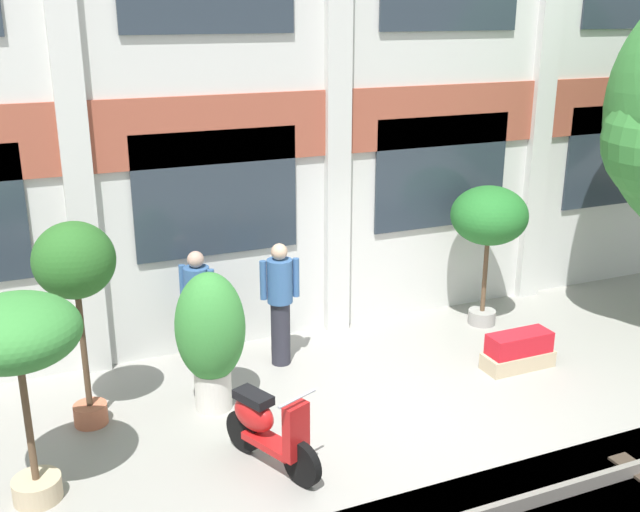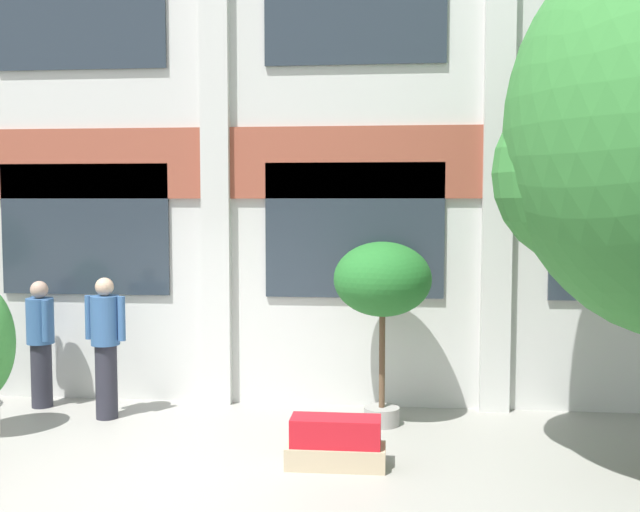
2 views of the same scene
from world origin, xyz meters
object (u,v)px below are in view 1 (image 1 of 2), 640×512
at_px(potted_plant_glazed_jar, 210,333).
at_px(potted_plant_low_pan, 17,341).
at_px(resident_watching_tracks, 198,305).
at_px(potted_plant_terracotta_small, 75,269).
at_px(scooter_second_parked, 267,428).
at_px(resident_by_doorway, 280,300).
at_px(potted_plant_tall_urn, 489,219).
at_px(potted_plant_square_trough, 518,351).

height_order(potted_plant_glazed_jar, potted_plant_low_pan, potted_plant_low_pan).
xyz_separation_m(potted_plant_glazed_jar, resident_watching_tracks, (0.15, 1.20, -0.11)).
height_order(potted_plant_terracotta_small, scooter_second_parked, potted_plant_terracotta_small).
distance_m(potted_plant_low_pan, scooter_second_parked, 2.63).
xyz_separation_m(scooter_second_parked, resident_by_doorway, (0.97, 2.19, 0.48)).
height_order(potted_plant_tall_urn, potted_plant_terracotta_small, potted_plant_terracotta_small).
relative_size(potted_plant_glazed_jar, scooter_second_parked, 1.32).
bearing_deg(resident_watching_tracks, potted_plant_tall_urn, 132.11).
bearing_deg(potted_plant_terracotta_small, potted_plant_tall_urn, 6.39).
bearing_deg(potted_plant_tall_urn, resident_watching_tracks, 175.49).
distance_m(potted_plant_low_pan, potted_plant_terracotta_small, 1.44).
bearing_deg(potted_plant_glazed_jar, potted_plant_low_pan, -152.94).
xyz_separation_m(potted_plant_square_trough, resident_watching_tracks, (-3.90, 1.78, 0.63)).
bearing_deg(resident_by_doorway, potted_plant_low_pan, -51.04).
bearing_deg(potted_plant_tall_urn, potted_plant_square_trough, -106.49).
relative_size(potted_plant_square_trough, potted_plant_terracotta_small, 0.40).
bearing_deg(potted_plant_terracotta_small, potted_plant_low_pan, -117.71).
height_order(potted_plant_terracotta_small, resident_by_doorway, potted_plant_terracotta_small).
height_order(potted_plant_tall_urn, potted_plant_low_pan, potted_plant_tall_urn).
bearing_deg(scooter_second_parked, potted_plant_low_pan, -121.23).
distance_m(potted_plant_glazed_jar, potted_plant_low_pan, 2.45).
relative_size(potted_plant_tall_urn, potted_plant_terracotta_small, 0.88).
height_order(potted_plant_low_pan, resident_watching_tracks, potted_plant_low_pan).
relative_size(potted_plant_glazed_jar, resident_by_doorway, 1.01).
distance_m(potted_plant_terracotta_small, resident_watching_tracks, 2.13).
distance_m(potted_plant_tall_urn, potted_plant_square_trough, 2.07).
height_order(potted_plant_glazed_jar, scooter_second_parked, potted_plant_glazed_jar).
distance_m(potted_plant_square_trough, potted_plant_glazed_jar, 4.16).
bearing_deg(potted_plant_tall_urn, potted_plant_glazed_jar, -169.13).
distance_m(potted_plant_terracotta_small, resident_by_doorway, 2.83).
distance_m(potted_plant_square_trough, potted_plant_low_pan, 6.32).
bearing_deg(potted_plant_terracotta_small, scooter_second_parked, -44.58).
bearing_deg(scooter_second_parked, potted_plant_tall_urn, 94.83).
height_order(potted_plant_tall_urn, potted_plant_glazed_jar, potted_plant_tall_urn).
relative_size(potted_plant_square_trough, resident_watching_tracks, 0.61).
xyz_separation_m(potted_plant_tall_urn, scooter_second_parked, (-4.28, -2.25, -1.23)).
bearing_deg(potted_plant_terracotta_small, potted_plant_glazed_jar, -8.01).
relative_size(potted_plant_terracotta_small, resident_by_doorway, 1.43).
height_order(potted_plant_terracotta_small, resident_watching_tracks, potted_plant_terracotta_small).
xyz_separation_m(potted_plant_square_trough, potted_plant_low_pan, (-6.13, -0.48, 1.47)).
bearing_deg(resident_watching_tracks, resident_by_doorway, 115.10).
bearing_deg(resident_by_doorway, potted_plant_tall_urn, 100.13).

